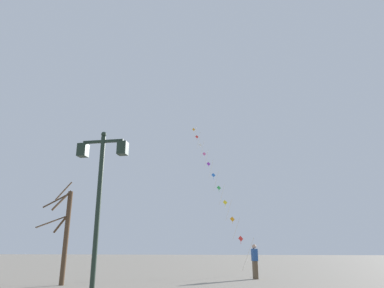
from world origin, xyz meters
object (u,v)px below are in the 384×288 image
at_px(twin_lantern_lamp_post, 100,180).
at_px(bare_tree, 65,232).
at_px(kite_train, 214,176).
at_px(kite_flyer, 255,260).

relative_size(twin_lantern_lamp_post, bare_tree, 1.11).
xyz_separation_m(kite_train, kite_flyer, (3.01, -9.04, -6.35)).
height_order(kite_train, kite_flyer, kite_train).
height_order(twin_lantern_lamp_post, kite_train, kite_train).
xyz_separation_m(twin_lantern_lamp_post, bare_tree, (-3.77, 5.02, -1.23)).
relative_size(kite_flyer, bare_tree, 0.39).
xyz_separation_m(twin_lantern_lamp_post, kite_train, (1.37, 18.77, 3.84)).
bearing_deg(kite_train, twin_lantern_lamp_post, -94.19).
height_order(kite_flyer, bare_tree, bare_tree).
distance_m(twin_lantern_lamp_post, kite_train, 19.21).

